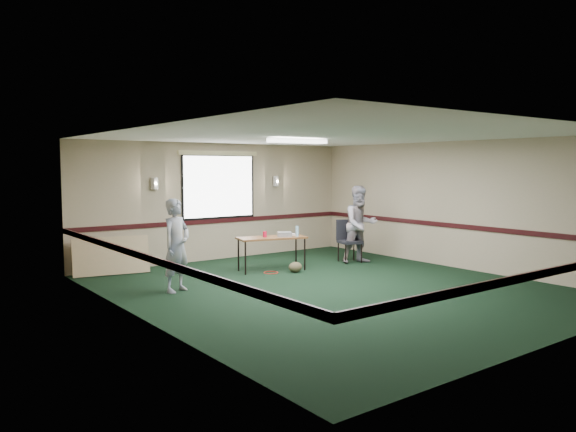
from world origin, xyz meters
TOP-DOWN VIEW (x-y plane):
  - ground at (0.00, 0.00)m, footprint 8.00×8.00m
  - room_shell at (0.00, 2.12)m, footprint 8.00×8.02m
  - folding_table at (0.13, 2.04)m, footprint 1.51×0.89m
  - projector at (0.38, 1.92)m, footprint 0.37×0.35m
  - game_console at (0.58, 1.99)m, footprint 0.18×0.15m
  - red_cup at (-0.01, 2.08)m, footprint 0.08×0.08m
  - water_bottle at (0.62, 1.80)m, footprint 0.06×0.06m
  - duffel_bag at (0.40, 1.58)m, footprint 0.35×0.30m
  - cable_coil at (-0.04, 1.83)m, footprint 0.37×0.37m
  - folded_table at (-2.69, 3.60)m, footprint 1.50×0.50m
  - conference_chair at (2.17, 1.91)m, footprint 0.59×0.60m
  - person_left at (-2.32, 1.41)m, footprint 0.69×0.59m
  - person_right at (2.28, 1.63)m, footprint 0.98×0.84m

SIDE VIEW (x-z plane):
  - ground at x=0.00m, z-range 0.00..0.00m
  - cable_coil at x=-0.04m, z-range 0.00..0.02m
  - duffel_bag at x=0.40m, z-range 0.00..0.21m
  - folded_table at x=-2.69m, z-range 0.00..0.76m
  - conference_chair at x=2.17m, z-range 0.08..1.04m
  - folding_table at x=0.13m, z-range 0.30..1.01m
  - game_console at x=0.58m, z-range 0.71..0.75m
  - projector at x=0.38m, z-range 0.71..0.80m
  - red_cup at x=-0.01m, z-range 0.71..0.83m
  - person_left at x=-2.32m, z-range 0.00..1.61m
  - water_bottle at x=0.62m, z-range 0.71..0.92m
  - person_right at x=2.28m, z-range 0.00..1.73m
  - room_shell at x=0.00m, z-range -2.42..5.58m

